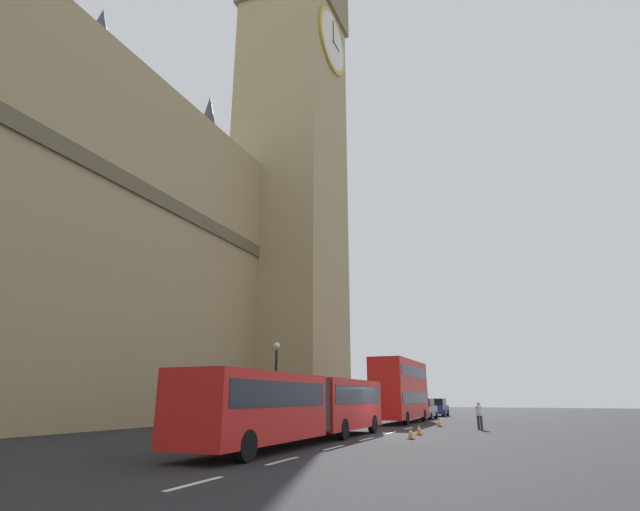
# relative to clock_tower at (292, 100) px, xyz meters

# --- Properties ---
(ground_plane) EXTENTS (160.00, 160.00, 0.00)m
(ground_plane) POSITION_rel_clock_tower_xyz_m (-20.01, -15.98, -38.38)
(ground_plane) COLOR #262628
(lane_centre_marking) EXTENTS (25.20, 0.16, 0.01)m
(lane_centre_marking) POSITION_rel_clock_tower_xyz_m (-25.18, -15.98, -38.37)
(lane_centre_marking) COLOR silver
(lane_centre_marking) RESTS_ON ground_plane
(clock_tower) EXTENTS (12.38, 12.38, 72.75)m
(clock_tower) POSITION_rel_clock_tower_xyz_m (0.00, 0.00, 0.00)
(clock_tower) COLOR tan
(clock_tower) RESTS_ON ground_plane
(articulated_bus) EXTENTS (17.06, 2.54, 2.90)m
(articulated_bus) POSITION_rel_clock_tower_xyz_m (-26.04, -13.99, -36.63)
(articulated_bus) COLOR red
(articulated_bus) RESTS_ON ground_plane
(double_decker_bus) EXTENTS (10.31, 2.54, 4.90)m
(double_decker_bus) POSITION_rel_clock_tower_xyz_m (-7.14, -13.99, -35.67)
(double_decker_bus) COLOR red
(double_decker_bus) RESTS_ON ground_plane
(sedan_lead) EXTENTS (4.40, 1.86, 1.85)m
(sedan_lead) POSITION_rel_clock_tower_xyz_m (1.12, -14.23, -37.46)
(sedan_lead) COLOR gray
(sedan_lead) RESTS_ON ground_plane
(sedan_trailing) EXTENTS (4.40, 1.86, 1.85)m
(sedan_trailing) POSITION_rel_clock_tower_xyz_m (8.93, -14.21, -37.46)
(sedan_trailing) COLOR navy
(sedan_trailing) RESTS_ON ground_plane
(traffic_cone_west) EXTENTS (0.36, 0.36, 0.58)m
(traffic_cone_west) POSITION_rel_clock_tower_xyz_m (-22.10, -18.00, -38.09)
(traffic_cone_west) COLOR black
(traffic_cone_west) RESTS_ON ground_plane
(traffic_cone_middle) EXTENTS (0.36, 0.36, 0.58)m
(traffic_cone_middle) POSITION_rel_clock_tower_xyz_m (-19.27, -17.84, -38.09)
(traffic_cone_middle) COLOR black
(traffic_cone_middle) RESTS_ON ground_plane
(traffic_cone_east) EXTENTS (0.36, 0.36, 0.58)m
(traffic_cone_east) POSITION_rel_clock_tower_xyz_m (-11.16, -17.63, -38.09)
(traffic_cone_east) COLOR black
(traffic_cone_east) RESTS_ON ground_plane
(street_lamp) EXTENTS (0.44, 0.44, 5.27)m
(street_lamp) POSITION_rel_clock_tower_xyz_m (-20.42, -9.48, -35.32)
(street_lamp) COLOR black
(street_lamp) RESTS_ON ground_plane
(pedestrian_near_cones) EXTENTS (0.45, 0.35, 1.69)m
(pedestrian_near_cones) POSITION_rel_clock_tower_xyz_m (-13.58, -20.57, -37.46)
(pedestrian_near_cones) COLOR #333333
(pedestrian_near_cones) RESTS_ON ground_plane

